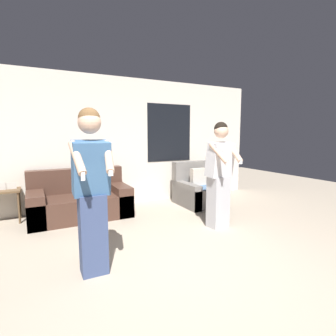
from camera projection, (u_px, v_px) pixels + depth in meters
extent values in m
plane|color=tan|center=(206.00, 284.00, 2.68)|extent=(14.00, 14.00, 0.00)
cube|color=silver|center=(112.00, 142.00, 5.48)|extent=(6.96, 0.06, 2.70)
cube|color=black|center=(169.00, 133.00, 6.04)|extent=(1.10, 0.01, 1.30)
cube|color=#472D23|center=(81.00, 206.00, 4.80)|extent=(1.74, 0.94, 0.41)
cube|color=#472D23|center=(77.00, 180.00, 5.06)|extent=(1.74, 0.22, 0.45)
cube|color=#472D23|center=(36.00, 208.00, 4.45)|extent=(0.28, 0.94, 0.55)
cube|color=#472D23|center=(119.00, 198.00, 5.12)|extent=(0.28, 0.94, 0.55)
cube|color=slate|center=(200.00, 195.00, 5.68)|extent=(0.89, 0.94, 0.41)
cube|color=slate|center=(191.00, 172.00, 5.95)|extent=(0.89, 0.20, 0.50)
cube|color=slate|center=(186.00, 195.00, 5.51)|extent=(0.18, 0.94, 0.51)
cube|color=slate|center=(213.00, 191.00, 5.83)|extent=(0.18, 0.94, 0.51)
cube|color=slate|center=(201.00, 186.00, 5.61)|extent=(0.75, 0.75, 0.01)
cube|color=beige|center=(198.00, 177.00, 5.69)|extent=(0.36, 0.14, 0.36)
cube|color=brown|center=(2.00, 191.00, 4.45)|extent=(0.57, 0.39, 0.04)
cylinder|color=brown|center=(19.00, 208.00, 4.46)|extent=(0.04, 0.04, 0.54)
cylinder|color=brown|center=(20.00, 204.00, 4.73)|extent=(0.04, 0.04, 0.54)
cube|color=beige|center=(1.00, 187.00, 4.44)|extent=(0.13, 0.02, 0.15)
cube|color=beige|center=(11.00, 186.00, 4.52)|extent=(0.16, 0.02, 0.13)
cube|color=#384770|center=(93.00, 234.00, 2.86)|extent=(0.28, 0.24, 0.89)
cube|color=#3D6693|center=(91.00, 168.00, 2.74)|extent=(0.37, 0.30, 0.59)
sphere|color=#DBAD8E|center=(89.00, 122.00, 2.67)|extent=(0.23, 0.23, 0.23)
sphere|color=brown|center=(89.00, 118.00, 2.67)|extent=(0.22, 0.22, 0.22)
cylinder|color=#DBAD8E|center=(77.00, 158.00, 2.53)|extent=(0.13, 0.36, 0.33)
cube|color=white|center=(83.00, 174.00, 2.42)|extent=(0.04, 0.04, 0.13)
cylinder|color=#DBAD8E|center=(109.00, 156.00, 2.66)|extent=(0.14, 0.36, 0.33)
cube|color=white|center=(110.00, 172.00, 2.54)|extent=(0.04, 0.04, 0.08)
cube|color=#B2B2B7|center=(218.00, 202.00, 4.28)|extent=(0.33, 0.26, 0.85)
cube|color=silver|center=(220.00, 160.00, 4.17)|extent=(0.43, 0.32, 0.57)
sphere|color=#DBAD8E|center=(221.00, 131.00, 4.10)|extent=(0.22, 0.22, 0.22)
sphere|color=black|center=(221.00, 129.00, 4.11)|extent=(0.21, 0.21, 0.21)
cylinder|color=#DBAD8E|center=(219.00, 153.00, 3.94)|extent=(0.17, 0.36, 0.32)
cube|color=white|center=(227.00, 162.00, 3.85)|extent=(0.04, 0.04, 0.13)
cylinder|color=#DBAD8E|center=(235.00, 152.00, 4.12)|extent=(0.11, 0.36, 0.32)
cube|color=white|center=(241.00, 161.00, 4.00)|extent=(0.05, 0.04, 0.08)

